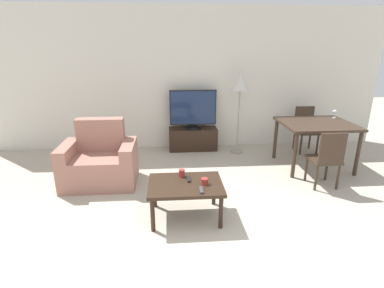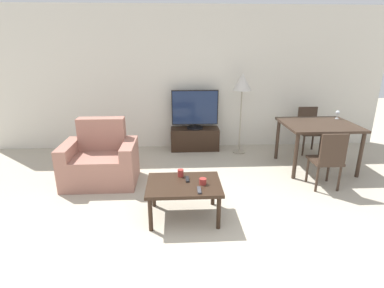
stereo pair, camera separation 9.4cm
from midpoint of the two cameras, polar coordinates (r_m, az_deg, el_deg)
name	(u,v)px [view 1 (the left image)]	position (r m, az deg, el deg)	size (l,w,h in m)	color
ground_plane	(207,273)	(3.01, 1.96, -23.35)	(18.00, 18.00, 0.00)	#B2A893
wall_back	(185,80)	(5.95, -1.85, 12.14)	(7.83, 0.06, 2.70)	silver
armchair	(100,162)	(4.70, -17.66, -3.36)	(1.06, 0.74, 0.95)	#9E6B5B
tv_stand	(193,139)	(5.95, -0.27, 0.98)	(0.94, 0.36, 0.44)	black
tv	(193,110)	(5.79, -0.28, 6.57)	(0.89, 0.31, 0.75)	black
coffee_table	(186,187)	(3.59, -1.99, -8.28)	(0.88, 0.65, 0.45)	black
dining_table	(316,128)	(5.38, 22.11, 2.83)	(1.15, 0.99, 0.77)	#38281E
dining_chair_near	(327,157)	(4.67, 23.79, -2.30)	(0.40, 0.40, 0.86)	#38281E
dining_chair_far	(305,127)	(6.21, 20.39, 3.05)	(0.40, 0.40, 0.86)	#38281E
floor_lamp	(240,85)	(5.62, 8.70, 11.02)	(0.34, 0.34, 1.51)	gray
remote_primary	(189,179)	(3.65, -1.36, -6.71)	(0.04, 0.15, 0.02)	black
remote_secondary	(201,190)	(3.39, 0.99, -8.78)	(0.04, 0.15, 0.02)	#38383D
cup_white_near	(205,181)	(3.53, 1.64, -7.10)	(0.08, 0.08, 0.07)	maroon
cup_colored_far	(182,173)	(3.73, -2.67, -5.55)	(0.07, 0.07, 0.09)	maroon
wine_glass_left	(335,112)	(5.80, 25.13, 5.49)	(0.07, 0.07, 0.15)	silver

